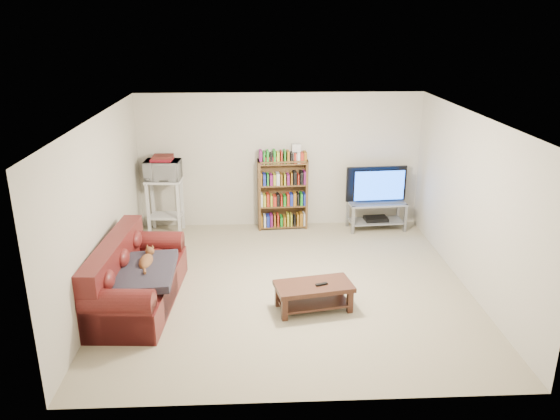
{
  "coord_description": "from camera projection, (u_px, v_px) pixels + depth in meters",
  "views": [
    {
      "loc": [
        -0.45,
        -6.95,
        3.56
      ],
      "look_at": [
        -0.1,
        0.4,
        1.0
      ],
      "focal_mm": 35.0,
      "sensor_mm": 36.0,
      "label": 1
    }
  ],
  "objects": [
    {
      "name": "sofa",
      "position": [
        133.0,
        282.0,
        7.17
      ],
      "size": [
        1.01,
        2.1,
        0.88
      ],
      "rotation": [
        0.0,
        0.0,
        -0.06
      ],
      "color": "#581816",
      "rests_on": "floor"
    },
    {
      "name": "wall_front",
      "position": [
        306.0,
        293.0,
        4.99
      ],
      "size": [
        5.0,
        0.0,
        5.0
      ],
      "primitive_type": "plane",
      "rotation": [
        -1.57,
        0.0,
        0.0
      ],
      "color": "beige",
      "rests_on": "ground"
    },
    {
      "name": "wall_right",
      "position": [
        471.0,
        203.0,
        7.47
      ],
      "size": [
        0.0,
        5.0,
        5.0
      ],
      "primitive_type": "plane",
      "rotation": [
        1.57,
        0.0,
        -1.57
      ],
      "color": "beige",
      "rests_on": "ground"
    },
    {
      "name": "blanket",
      "position": [
        143.0,
        272.0,
        6.97
      ],
      "size": [
        0.82,
        1.04,
        0.18
      ],
      "primitive_type": "cube",
      "rotation": [
        0.05,
        -0.04,
        0.02
      ],
      "color": "#2B2832",
      "rests_on": "sofa"
    },
    {
      "name": "floor",
      "position": [
        288.0,
        285.0,
        7.75
      ],
      "size": [
        5.0,
        5.0,
        0.0
      ],
      "primitive_type": "plane",
      "color": "tan",
      "rests_on": "ground"
    },
    {
      "name": "remote",
      "position": [
        322.0,
        284.0,
        6.98
      ],
      "size": [
        0.17,
        0.1,
        0.02
      ],
      "primitive_type": "cube",
      "rotation": [
        0.0,
        0.0,
        0.33
      ],
      "color": "black",
      "rests_on": "coffee_table"
    },
    {
      "name": "game_boxes",
      "position": [
        162.0,
        159.0,
        9.29
      ],
      "size": [
        0.37,
        0.33,
        0.05
      ],
      "primitive_type": "cube",
      "rotation": [
        0.0,
        0.0,
        -0.05
      ],
      "color": "maroon",
      "rests_on": "microwave"
    },
    {
      "name": "dvd_player",
      "position": [
        376.0,
        219.0,
        9.8
      ],
      "size": [
        0.42,
        0.31,
        0.06
      ],
      "primitive_type": "cube",
      "rotation": [
        0.0,
        0.0,
        0.07
      ],
      "color": "black",
      "rests_on": "tv_stand"
    },
    {
      "name": "cat",
      "position": [
        146.0,
        262.0,
        7.13
      ],
      "size": [
        0.26,
        0.57,
        0.17
      ],
      "primitive_type": null,
      "rotation": [
        0.0,
        0.0,
        -0.06
      ],
      "color": "brown",
      "rests_on": "sofa"
    },
    {
      "name": "bookshelf",
      "position": [
        283.0,
        193.0,
        9.7
      ],
      "size": [
        0.89,
        0.33,
        1.27
      ],
      "rotation": [
        0.0,
        0.0,
        0.06
      ],
      "color": "brown",
      "rests_on": "floor"
    },
    {
      "name": "television",
      "position": [
        378.0,
        185.0,
        9.59
      ],
      "size": [
        1.09,
        0.22,
        0.63
      ],
      "primitive_type": "imported",
      "rotation": [
        0.0,
        0.0,
        3.22
      ],
      "color": "black",
      "rests_on": "tv_stand"
    },
    {
      "name": "shelf_clutter",
      "position": [
        288.0,
        154.0,
        9.49
      ],
      "size": [
        0.65,
        0.23,
        0.28
      ],
      "rotation": [
        0.0,
        0.0,
        0.06
      ],
      "color": "silver",
      "rests_on": "bookshelf"
    },
    {
      "name": "microwave_stand",
      "position": [
        165.0,
        198.0,
        9.53
      ],
      "size": [
        0.63,
        0.47,
        0.97
      ],
      "rotation": [
        0.0,
        0.0,
        -0.05
      ],
      "color": "silver",
      "rests_on": "floor"
    },
    {
      "name": "wall_left",
      "position": [
        101.0,
        209.0,
        7.24
      ],
      "size": [
        0.0,
        5.0,
        5.0
      ],
      "primitive_type": "plane",
      "rotation": [
        1.57,
        0.0,
        1.57
      ],
      "color": "beige",
      "rests_on": "ground"
    },
    {
      "name": "tv_stand",
      "position": [
        376.0,
        211.0,
        9.75
      ],
      "size": [
        1.04,
        0.53,
        0.5
      ],
      "rotation": [
        0.0,
        0.0,
        0.07
      ],
      "color": "#999EA3",
      "rests_on": "floor"
    },
    {
      "name": "ceiling",
      "position": [
        289.0,
        117.0,
        6.96
      ],
      "size": [
        5.0,
        5.0,
        0.0
      ],
      "primitive_type": "plane",
      "rotation": [
        3.14,
        0.0,
        0.0
      ],
      "color": "white",
      "rests_on": "ground"
    },
    {
      "name": "microwave",
      "position": [
        163.0,
        170.0,
        9.36
      ],
      "size": [
        0.62,
        0.44,
        0.33
      ],
      "primitive_type": "imported",
      "rotation": [
        0.0,
        0.0,
        -0.05
      ],
      "color": "silver",
      "rests_on": "microwave_stand"
    },
    {
      "name": "coffee_table",
      "position": [
        314.0,
        292.0,
        7.04
      ],
      "size": [
        1.06,
        0.66,
        0.36
      ],
      "rotation": [
        0.0,
        0.0,
        0.18
      ],
      "color": "#3E2015",
      "rests_on": "floor"
    },
    {
      "name": "wall_back",
      "position": [
        280.0,
        161.0,
        9.71
      ],
      "size": [
        5.0,
        0.0,
        5.0
      ],
      "primitive_type": "plane",
      "rotation": [
        1.57,
        0.0,
        0.0
      ],
      "color": "beige",
      "rests_on": "ground"
    }
  ]
}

